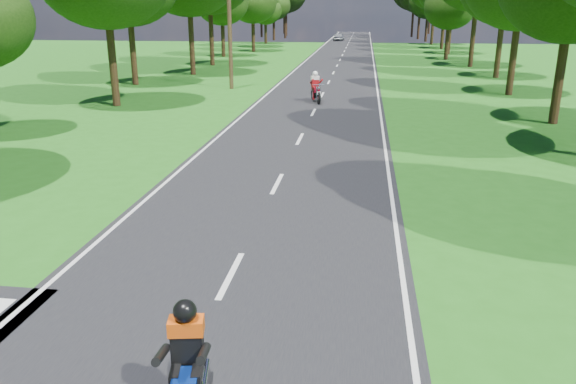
# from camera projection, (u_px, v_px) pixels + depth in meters

# --- Properties ---
(ground) EXTENTS (160.00, 160.00, 0.00)m
(ground) POSITION_uv_depth(u_px,v_px,m) (202.00, 332.00, 8.99)
(ground) COLOR #1F5E15
(ground) RESTS_ON ground
(main_road) EXTENTS (7.00, 140.00, 0.02)m
(main_road) POSITION_uv_depth(u_px,v_px,m) (340.00, 60.00, 56.08)
(main_road) COLOR black
(main_road) RESTS_ON ground
(road_markings) EXTENTS (7.40, 140.00, 0.01)m
(road_markings) POSITION_uv_depth(u_px,v_px,m) (338.00, 61.00, 54.33)
(road_markings) COLOR silver
(road_markings) RESTS_ON main_road
(telegraph_pole) EXTENTS (1.20, 0.26, 8.00)m
(telegraph_pole) POSITION_uv_depth(u_px,v_px,m) (230.00, 23.00, 34.84)
(telegraph_pole) COLOR #382616
(telegraph_pole) RESTS_ON ground
(rider_near_blue) EXTENTS (0.98, 2.01, 1.61)m
(rider_near_blue) POSITION_uv_depth(u_px,v_px,m) (186.00, 368.00, 6.73)
(rider_near_blue) COLOR navy
(rider_near_blue) RESTS_ON main_road
(rider_far_red) EXTENTS (1.18, 2.10, 1.66)m
(rider_far_red) POSITION_uv_depth(u_px,v_px,m) (316.00, 87.00, 30.65)
(rider_far_red) COLOR #A70C24
(rider_far_red) RESTS_ON main_road
(distant_car) EXTENTS (1.73, 3.72, 1.23)m
(distant_car) POSITION_uv_depth(u_px,v_px,m) (339.00, 37.00, 88.71)
(distant_car) COLOR #A6A9AD
(distant_car) RESTS_ON main_road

